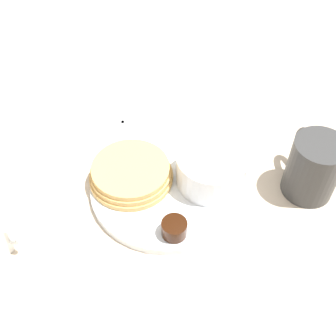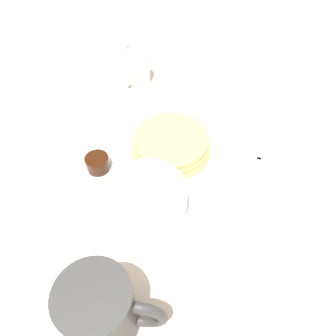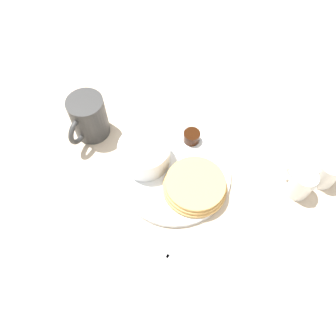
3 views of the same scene
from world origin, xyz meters
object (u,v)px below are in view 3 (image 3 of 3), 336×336
object	(u,v)px
bowl	(145,153)
coffee_mug	(88,118)
plate	(174,173)
creamer_pitcher_far	(326,172)
creamer_pitcher_near	(301,183)
fork	(160,251)

from	to	relation	value
bowl	coffee_mug	distance (m)	0.15
plate	creamer_pitcher_far	world-z (taller)	creamer_pitcher_far
plate	coffee_mug	size ratio (longest dim) A/B	2.20
creamer_pitcher_near	creamer_pitcher_far	bearing A→B (deg)	114.61
bowl	fork	bearing A→B (deg)	9.35
plate	creamer_pitcher_near	distance (m)	0.25
plate	bowl	bearing A→B (deg)	-115.62
plate	bowl	size ratio (longest dim) A/B	2.22
bowl	coffee_mug	size ratio (longest dim) A/B	0.99
bowl	creamer_pitcher_near	xyz separation A→B (m)	(0.07, 0.31, -0.01)
coffee_mug	creamer_pitcher_far	distance (m)	0.50
creamer_pitcher_near	creamer_pitcher_far	world-z (taller)	creamer_pitcher_near
creamer_pitcher_near	creamer_pitcher_far	size ratio (longest dim) A/B	0.94
plate	bowl	world-z (taller)	bowl
creamer_pitcher_far	creamer_pitcher_near	bearing A→B (deg)	-65.39
creamer_pitcher_far	fork	distance (m)	0.36
creamer_pitcher_near	creamer_pitcher_far	xyz separation A→B (m)	(-0.03, 0.06, -0.00)
bowl	coffee_mug	bearing A→B (deg)	-124.27
bowl	creamer_pitcher_far	xyz separation A→B (m)	(0.04, 0.36, -0.01)
coffee_mug	fork	world-z (taller)	coffee_mug
bowl	creamer_pitcher_near	bearing A→B (deg)	77.51
coffee_mug	plate	bearing A→B (deg)	58.42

